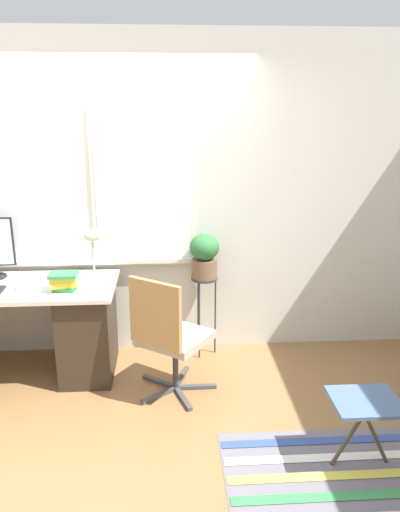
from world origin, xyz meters
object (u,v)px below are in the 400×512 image
object	(u,v)px
desk_lamp	(92,241)
plant_stand	(204,289)
mouse	(16,287)
book_stack	(63,281)
folding_stool	(365,406)
potted_plant	(204,255)
office_chair_swivel	(169,335)

from	to	relation	value
desk_lamp	plant_stand	bearing A→B (deg)	4.20
desk_lamp	mouse	bearing A→B (deg)	-153.98
plant_stand	book_stack	bearing A→B (deg)	-159.71
plant_stand	folding_stool	size ratio (longest dim) A/B	1.57
mouse	desk_lamp	world-z (taller)	desk_lamp
mouse	folding_stool	world-z (taller)	mouse
potted_plant	folding_stool	world-z (taller)	potted_plant
office_chair_swivel	plant_stand	world-z (taller)	office_chair_swivel
mouse	potted_plant	world-z (taller)	potted_plant
plant_stand	potted_plant	size ratio (longest dim) A/B	1.89
office_chair_swivel	folding_stool	world-z (taller)	office_chair_swivel
office_chair_swivel	desk_lamp	bearing A→B (deg)	-8.33
mouse	book_stack	world-z (taller)	book_stack
office_chair_swivel	potted_plant	bearing A→B (deg)	-79.58
book_stack	office_chair_swivel	bearing A→B (deg)	-17.54
book_stack	potted_plant	world-z (taller)	potted_plant
book_stack	mouse	bearing A→B (deg)	169.89
plant_stand	potted_plant	bearing A→B (deg)	-135.00
desk_lamp	folding_stool	size ratio (longest dim) A/B	0.86
folding_stool	office_chair_swivel	bearing A→B (deg)	144.02
desk_lamp	folding_stool	distance (m)	2.36
mouse	office_chair_swivel	xyz separation A→B (m)	(1.16, -0.31, -0.28)
potted_plant	office_chair_swivel	bearing A→B (deg)	-115.38
desk_lamp	folding_stool	xyz separation A→B (m)	(1.76, -1.43, -0.66)
plant_stand	potted_plant	xyz separation A→B (m)	(-0.00, -0.00, 0.31)
potted_plant	book_stack	bearing A→B (deg)	-159.71
mouse	desk_lamp	distance (m)	0.68
office_chair_swivel	book_stack	bearing A→B (deg)	18.26
book_stack	desk_lamp	bearing A→B (deg)	61.80
potted_plant	folding_stool	bearing A→B (deg)	-60.35
office_chair_swivel	plant_stand	bearing A→B (deg)	-79.58
book_stack	plant_stand	xyz separation A→B (m)	(1.09, 0.40, -0.25)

